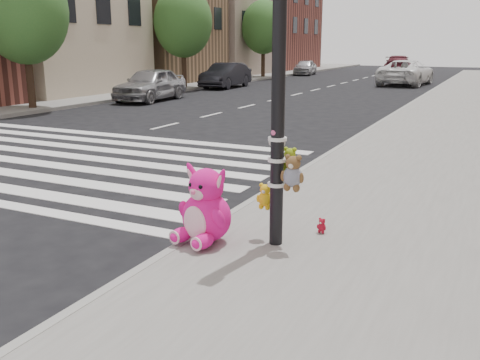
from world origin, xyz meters
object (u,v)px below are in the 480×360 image
Objects in this scene: red_teddy at (322,226)px; car_white_near at (406,73)px; pink_bunny at (205,211)px; car_dark_far at (226,75)px; car_silver_far at (150,84)px; signal_pole at (280,107)px.

red_teddy is 28.69m from car_white_near.
pink_bunny is 1.55m from red_teddy.
car_silver_far is at bearing -90.50° from car_dark_far.
car_dark_far is (-11.46, 22.61, 0.17)m from pink_bunny.
pink_bunny is at bearing -158.18° from signal_pole.
pink_bunny is 29.49m from car_white_near.
red_teddy is 25.11m from car_dark_far.
car_silver_far is at bearing 139.07° from pink_bunny.
signal_pole is 1.56m from pink_bunny.
signal_pole is 1.72m from red_teddy.
signal_pole reaches higher than car_dark_far.
car_silver_far is 7.96m from car_dark_far.
pink_bunny is at bearing -57.66° from car_silver_far.
red_teddy is at bearing 58.04° from signal_pole.
signal_pole is at bearing 100.19° from car_white_near.
pink_bunny is 0.18× the size of car_white_near.
car_dark_far is 0.79× the size of car_white_near.
signal_pole is at bearing 33.65° from pink_bunny.
car_silver_far is 17.14m from car_white_near.
pink_bunny is 0.23× the size of car_silver_far.
car_dark_far is (-12.66, 21.69, 0.47)m from red_teddy.
signal_pole is 0.92× the size of car_silver_far.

